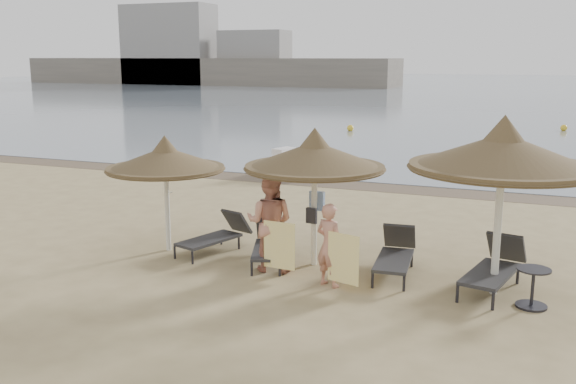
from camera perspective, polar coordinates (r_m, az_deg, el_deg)
name	(u,v)px	position (r m, az deg, el deg)	size (l,w,h in m)	color
ground	(288,276)	(12.90, 0.03, -7.48)	(160.00, 160.00, 0.00)	tan
sea	(510,89)	(91.51, 19.11, 8.65)	(200.00, 140.00, 0.03)	slate
wet_sand_strip	(393,188)	(21.62, 9.28, 0.37)	(200.00, 1.60, 0.01)	brown
far_shore	(326,66)	(93.92, 3.42, 11.11)	(150.00, 54.80, 12.00)	slate
palapa_left	(165,159)	(14.36, -10.85, 2.87)	(2.63, 2.63, 2.61)	silver
palapa_center	(315,156)	(13.08, 2.38, 3.19)	(2.91, 2.91, 2.89)	silver
palapa_right	(503,153)	(11.95, 18.56, 3.33)	(3.33, 3.33, 3.30)	silver
lounger_far_left	(217,234)	(14.51, -6.30, -3.77)	(1.16, 1.98, 0.84)	#24232A
lounger_near_left	(269,244)	(13.75, -1.71, -4.61)	(1.20, 1.95, 0.83)	#24232A
lounger_near_right	(395,253)	(13.20, 9.53, -5.39)	(0.84, 2.02, 0.88)	#24232A
lounger_far_right	(495,266)	(12.77, 17.94, -6.28)	(1.13, 2.20, 0.94)	#24232A
side_table	(532,289)	(12.05, 20.91, -8.06)	(0.58, 0.58, 0.70)	#24232A
person_left	(270,214)	(12.92, -1.63, -2.01)	(1.08, 0.70, 2.35)	tan
person_right	(330,238)	(12.12, 3.71, -4.14)	(0.86, 0.56, 1.87)	tan
towel_left	(279,245)	(12.62, -0.79, -4.78)	(0.68, 0.07, 0.96)	yellow
towel_right	(343,259)	(11.88, 4.93, -5.92)	(0.66, 0.21, 0.95)	yellow
bag_patterned	(317,201)	(13.43, 2.60, -0.79)	(0.33, 0.13, 0.40)	silver
bag_dark	(312,216)	(13.17, 2.10, -2.11)	(0.24, 0.11, 0.32)	black
pedal_boat	(292,166)	(23.53, 0.32, 2.36)	(2.38, 1.81, 0.98)	#293EA4
buoy_left	(350,128)	(37.68, 5.56, 5.67)	(0.38, 0.38, 0.38)	yellow
buoy_mid	(564,128)	(40.95, 23.31, 5.26)	(0.39, 0.39, 0.39)	yellow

